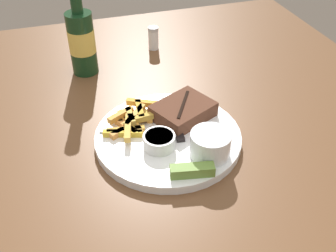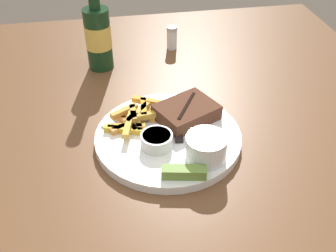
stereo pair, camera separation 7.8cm
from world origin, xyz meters
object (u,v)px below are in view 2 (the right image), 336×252
object	(u,v)px
pickle_spear	(184,172)
salt_shaker	(172,38)
coleslaw_cup	(206,147)
fork_utensil	(131,129)
steak_portion	(186,112)
dinner_plate	(168,137)
beer_bottle	(98,35)
dipping_sauce_cup	(157,140)
knife_utensil	(177,122)

from	to	relation	value
pickle_spear	salt_shaker	bearing A→B (deg)	81.85
salt_shaker	pickle_spear	bearing A→B (deg)	-98.15
coleslaw_cup	fork_utensil	bearing A→B (deg)	139.88
steak_portion	pickle_spear	world-z (taller)	steak_portion
dinner_plate	salt_shaker	distance (m)	0.41
steak_portion	beer_bottle	world-z (taller)	beer_bottle
dipping_sauce_cup	coleslaw_cup	bearing A→B (deg)	-30.62
knife_utensil	salt_shaker	distance (m)	0.37
steak_portion	beer_bottle	xyz separation A→B (m)	(-0.17, 0.28, 0.06)
steak_portion	dipping_sauce_cup	distance (m)	0.11
coleslaw_cup	knife_utensil	bearing A→B (deg)	106.19
steak_portion	coleslaw_cup	xyz separation A→B (m)	(0.01, -0.13, 0.01)
dinner_plate	coleslaw_cup	bearing A→B (deg)	-55.30
dinner_plate	fork_utensil	world-z (taller)	fork_utensil
dinner_plate	steak_portion	distance (m)	0.07
fork_utensil	salt_shaker	xyz separation A→B (m)	(0.15, 0.37, 0.01)
dipping_sauce_cup	knife_utensil	xyz separation A→B (m)	(0.05, 0.06, -0.01)
salt_shaker	steak_portion	bearing A→B (deg)	-95.55
dinner_plate	steak_portion	world-z (taller)	steak_portion
salt_shaker	knife_utensil	bearing A→B (deg)	-98.93
steak_portion	salt_shaker	xyz separation A→B (m)	(0.03, 0.36, -0.00)
fork_utensil	knife_utensil	bearing A→B (deg)	23.10
dinner_plate	steak_portion	xyz separation A→B (m)	(0.05, 0.05, 0.03)
beer_bottle	salt_shaker	bearing A→B (deg)	19.48
beer_bottle	dipping_sauce_cup	bearing A→B (deg)	-75.64
dinner_plate	pickle_spear	bearing A→B (deg)	-86.81
knife_utensil	salt_shaker	world-z (taller)	salt_shaker
fork_utensil	salt_shaker	size ratio (longest dim) A/B	1.99
fork_utensil	beer_bottle	xyz separation A→B (m)	(-0.05, 0.30, 0.07)
dinner_plate	salt_shaker	xyz separation A→B (m)	(0.08, 0.40, 0.02)
pickle_spear	salt_shaker	size ratio (longest dim) A/B	1.26
steak_portion	dipping_sauce_cup	world-z (taller)	steak_portion
pickle_spear	fork_utensil	distance (m)	0.17
coleslaw_cup	salt_shaker	distance (m)	0.48
fork_utensil	knife_utensil	size ratio (longest dim) A/B	0.78
steak_portion	dipping_sauce_cup	size ratio (longest dim) A/B	2.36
steak_portion	knife_utensil	xyz separation A→B (m)	(-0.02, -0.01, -0.01)
coleslaw_cup	dipping_sauce_cup	size ratio (longest dim) A/B	1.23
dinner_plate	knife_utensil	xyz separation A→B (m)	(0.02, 0.03, 0.01)
knife_utensil	pickle_spear	bearing A→B (deg)	179.82
dinner_plate	pickle_spear	distance (m)	0.12
dipping_sauce_cup	knife_utensil	world-z (taller)	dipping_sauce_cup
coleslaw_cup	beer_bottle	size ratio (longest dim) A/B	0.30
fork_utensil	dinner_plate	bearing A→B (deg)	0.00
steak_portion	fork_utensil	distance (m)	0.12
coleslaw_cup	pickle_spear	size ratio (longest dim) A/B	0.93
beer_bottle	dinner_plate	bearing A→B (deg)	-69.97
pickle_spear	beer_bottle	xyz separation A→B (m)	(-0.13, 0.45, 0.06)
dinner_plate	coleslaw_cup	xyz separation A→B (m)	(0.06, -0.08, 0.04)
dinner_plate	beer_bottle	size ratio (longest dim) A/B	1.16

